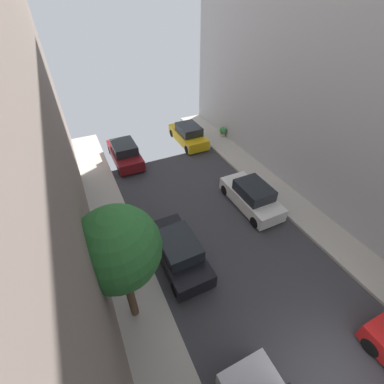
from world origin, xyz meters
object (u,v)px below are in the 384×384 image
parked_car_right_3 (252,196)px  street_tree_2 (118,249)px  parked_car_right_4 (188,135)px  parked_car_left_3 (178,251)px  potted_plant_2 (223,132)px  parked_car_left_4 (125,153)px

parked_car_right_3 → street_tree_2: street_tree_2 is taller
parked_car_right_4 → street_tree_2: (-7.99, -12.11, 3.38)m
parked_car_left_3 → potted_plant_2: (8.41, 10.02, -0.15)m
parked_car_left_4 → potted_plant_2: (8.41, 0.19, -0.15)m
parked_car_right_4 → potted_plant_2: (3.01, -0.45, -0.15)m
parked_car_left_3 → street_tree_2: 4.56m
parked_car_right_3 → potted_plant_2: 8.77m
parked_car_left_3 → parked_car_right_3: (5.40, 1.79, 0.00)m
parked_car_left_4 → street_tree_2: 12.23m
parked_car_left_3 → parked_car_left_4: size_ratio=1.00×
parked_car_left_4 → street_tree_2: street_tree_2 is taller
parked_car_right_4 → parked_car_left_3: bearing=-117.3°
parked_car_right_3 → street_tree_2: 9.33m
parked_car_right_4 → street_tree_2: size_ratio=0.79×
parked_car_right_4 → street_tree_2: 14.89m
parked_car_right_3 → parked_car_right_4: size_ratio=1.00×
parked_car_left_4 → parked_car_right_3: 9.69m
parked_car_left_3 → parked_car_right_3: same height
parked_car_left_4 → parked_car_left_3: bearing=-90.0°
parked_car_left_3 → parked_car_right_3: size_ratio=1.00×
parked_car_right_3 → parked_car_left_3: bearing=-161.7°
parked_car_left_4 → parked_car_right_4: size_ratio=1.00×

